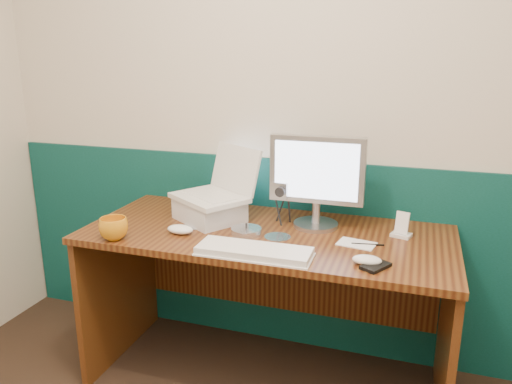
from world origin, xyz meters
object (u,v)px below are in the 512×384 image
(keyboard, at_px, (254,252))
(mug, at_px, (114,229))
(monitor, at_px, (317,182))
(camcorder, at_px, (283,204))
(desk, at_px, (266,308))
(laptop, at_px, (208,171))

(keyboard, height_order, mug, mug)
(monitor, relative_size, mug, 3.47)
(monitor, bearing_deg, keyboard, -112.52)
(monitor, relative_size, camcorder, 2.29)
(desk, xyz_separation_m, monitor, (0.19, 0.13, 0.58))
(keyboard, xyz_separation_m, camcorder, (0.01, 0.40, 0.08))
(monitor, bearing_deg, mug, -152.07)
(monitor, xyz_separation_m, mug, (-0.77, -0.42, -0.16))
(camcorder, bearing_deg, mug, -140.51)
(laptop, bearing_deg, camcorder, 44.40)
(laptop, height_order, monitor, monitor)
(keyboard, bearing_deg, mug, -178.64)
(monitor, height_order, mug, monitor)
(laptop, height_order, camcorder, laptop)
(keyboard, relative_size, camcorder, 2.46)
(desk, distance_m, laptop, 0.68)
(desk, bearing_deg, monitor, 34.71)
(monitor, distance_m, camcorder, 0.19)
(laptop, relative_size, mug, 2.73)
(camcorder, bearing_deg, laptop, -163.19)
(mug, height_order, camcorder, camcorder)
(camcorder, bearing_deg, monitor, 5.45)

